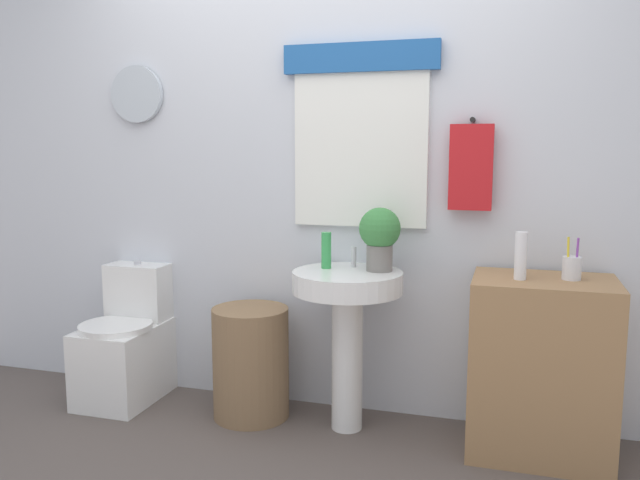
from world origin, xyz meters
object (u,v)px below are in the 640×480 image
laundry_hamper (251,362)px  potted_plant (380,234)px  toilet (127,347)px  lotion_bottle (521,256)px  wooden_cabinet (541,367)px  toothbrush_cup (572,268)px  pedestal_sink (347,310)px  soap_bottle (326,250)px

laundry_hamper → potted_plant: bearing=5.3°
toilet → potted_plant: bearing=1.2°
laundry_hamper → lotion_bottle: 1.42m
laundry_hamper → wooden_cabinet: bearing=0.0°
toothbrush_cup → toilet: bearing=179.7°
lotion_bottle → toothbrush_cup: (0.21, 0.06, -0.05)m
toilet → toothbrush_cup: bearing=-0.3°
pedestal_sink → wooden_cabinet: wooden_cabinet is taller
laundry_hamper → toilet: bearing=177.6°
potted_plant → toothbrush_cup: (0.85, -0.04, -0.11)m
toilet → pedestal_sink: pedestal_sink is taller
wooden_cabinet → toothbrush_cup: bearing=10.6°
pedestal_sink → lotion_bottle: size_ratio=3.75×
laundry_hamper → lotion_bottle: size_ratio=2.71×
toilet → toothbrush_cup: size_ratio=3.99×
toilet → toothbrush_cup: 2.31m
pedestal_sink → toothbrush_cup: (0.99, 0.02, 0.26)m
soap_bottle → potted_plant: (0.26, 0.01, 0.09)m
pedestal_sink → soap_bottle: 0.31m
lotion_bottle → toothbrush_cup: bearing=15.7°
pedestal_sink → potted_plant: (0.14, 0.06, 0.36)m
pedestal_sink → wooden_cabinet: size_ratio=0.98×
wooden_cabinet → pedestal_sink: bearing=180.0°
pedestal_sink → toothbrush_cup: toothbrush_cup is taller
toilet → wooden_cabinet: size_ratio=0.93×
wooden_cabinet → soap_bottle: (-1.00, 0.05, 0.47)m
pedestal_sink → potted_plant: bearing=23.2°
laundry_hamper → soap_bottle: size_ratio=3.19×
laundry_hamper → wooden_cabinet: 1.39m
toilet → soap_bottle: bearing=1.0°
wooden_cabinet → soap_bottle: soap_bottle is taller
potted_plant → wooden_cabinet: bearing=-4.6°
soap_bottle → lotion_bottle: (0.90, -0.09, 0.03)m
wooden_cabinet → lotion_bottle: (-0.11, -0.04, 0.50)m
pedestal_sink → lotion_bottle: 0.84m
laundry_hamper → soap_bottle: (0.38, 0.05, 0.59)m
potted_plant → toilet: bearing=-178.8°
toilet → lotion_bottle: bearing=-2.0°
toilet → pedestal_sink: 1.28m
potted_plant → lotion_bottle: size_ratio=1.46×
laundry_hamper → toothbrush_cup: size_ratio=3.04×
lotion_bottle → toothbrush_cup: size_ratio=1.12×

